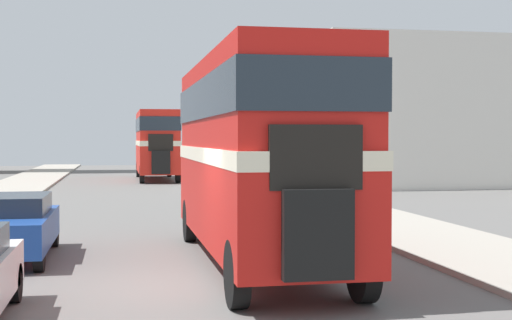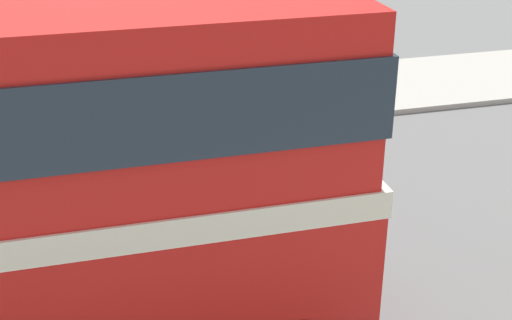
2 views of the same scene
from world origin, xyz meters
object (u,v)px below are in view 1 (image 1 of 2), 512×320
Objects in this scene: bus_distant at (157,140)px; pedestrian_walking at (352,183)px; double_decker_bus at (256,144)px; car_parked_mid at (12,226)px.

pedestrian_walking is (6.11, -21.16, -1.59)m from bus_distant.
double_decker_bus is 1.02× the size of bus_distant.
bus_distant is 30.49m from car_parked_mid.
double_decker_bus is 31.79m from bus_distant.
bus_distant is 2.19× the size of car_parked_mid.
car_parked_mid is at bearing -140.83° from pedestrian_walking.
bus_distant is 5.88× the size of pedestrian_walking.
double_decker_bus is at bearing -18.46° from car_parked_mid.
double_decker_bus reaches higher than car_parked_mid.
car_parked_mid is at bearing 161.54° from double_decker_bus.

